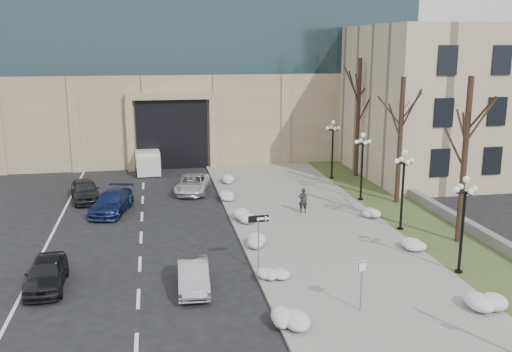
# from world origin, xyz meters

# --- Properties ---
(sidewalk) EXTENTS (9.00, 40.00, 0.12)m
(sidewalk) POSITION_xyz_m (3.50, 14.00, 0.06)
(sidewalk) COLOR gray
(sidewalk) RESTS_ON ground
(curb) EXTENTS (0.30, 40.00, 0.14)m
(curb) POSITION_xyz_m (-1.00, 14.00, 0.07)
(curb) COLOR gray
(curb) RESTS_ON ground
(grass_strip) EXTENTS (4.00, 40.00, 0.10)m
(grass_strip) POSITION_xyz_m (10.00, 14.00, 0.05)
(grass_strip) COLOR #3C4A25
(grass_strip) RESTS_ON ground
(stone_wall) EXTENTS (0.50, 30.00, 0.70)m
(stone_wall) POSITION_xyz_m (12.00, 16.00, 0.35)
(stone_wall) COLOR slate
(stone_wall) RESTS_ON ground
(classical_building) EXTENTS (22.00, 18.12, 12.00)m
(classical_building) POSITION_xyz_m (22.00, 27.98, 6.00)
(classical_building) COLOR #C4B193
(classical_building) RESTS_ON ground
(car_a) EXTENTS (1.75, 4.11, 1.38)m
(car_a) POSITION_xyz_m (-10.51, 7.89, 0.69)
(car_a) COLOR black
(car_a) RESTS_ON ground
(car_b) EXTENTS (1.48, 3.87, 1.26)m
(car_b) POSITION_xyz_m (-4.10, 6.60, 0.63)
(car_b) COLOR #A1A2A8
(car_b) RESTS_ON ground
(car_c) EXTENTS (3.01, 5.13, 1.40)m
(car_c) POSITION_xyz_m (-8.38, 19.24, 0.70)
(car_c) COLOR navy
(car_c) RESTS_ON ground
(car_d) EXTENTS (3.08, 5.00, 1.29)m
(car_d) POSITION_xyz_m (-2.93, 23.43, 0.65)
(car_d) COLOR silver
(car_d) RESTS_ON ground
(car_e) EXTENTS (2.63, 4.70, 1.51)m
(car_e) POSITION_xyz_m (-10.35, 22.50, 0.76)
(car_e) COLOR #28282D
(car_e) RESTS_ON ground
(pedestrian) EXTENTS (0.60, 0.42, 1.60)m
(pedestrian) POSITION_xyz_m (3.57, 16.67, 0.92)
(pedestrian) COLOR black
(pedestrian) RESTS_ON sidewalk
(box_truck) EXTENTS (2.24, 5.79, 1.81)m
(box_truck) POSITION_xyz_m (-6.17, 31.45, 0.88)
(box_truck) COLOR silver
(box_truck) RESTS_ON ground
(one_way_sign) EXTENTS (1.03, 0.28, 2.76)m
(one_way_sign) POSITION_xyz_m (-0.73, 8.11, 2.28)
(one_way_sign) COLOR slate
(one_way_sign) RESTS_ON ground
(keep_sign) EXTENTS (0.46, 0.20, 2.23)m
(keep_sign) POSITION_xyz_m (2.34, 3.06, 1.64)
(keep_sign) COLOR slate
(keep_sign) RESTS_ON ground
(snow_clump_b) EXTENTS (1.10, 1.60, 0.36)m
(snow_clump_b) POSITION_xyz_m (-0.90, 2.60, 0.30)
(snow_clump_b) COLOR silver
(snow_clump_b) RESTS_ON sidewalk
(snow_clump_c) EXTENTS (1.10, 1.60, 0.36)m
(snow_clump_c) POSITION_xyz_m (-0.49, 6.89, 0.30)
(snow_clump_c) COLOR silver
(snow_clump_c) RESTS_ON sidewalk
(snow_clump_d) EXTENTS (1.10, 1.60, 0.36)m
(snow_clump_d) POSITION_xyz_m (-0.64, 11.21, 0.30)
(snow_clump_d) COLOR silver
(snow_clump_d) RESTS_ON sidewalk
(snow_clump_e) EXTENTS (1.10, 1.60, 0.36)m
(snow_clump_e) POSITION_xyz_m (-0.44, 15.63, 0.30)
(snow_clump_e) COLOR silver
(snow_clump_e) RESTS_ON sidewalk
(snow_clump_f) EXTENTS (1.10, 1.60, 0.36)m
(snow_clump_f) POSITION_xyz_m (-0.56, 20.76, 0.30)
(snow_clump_f) COLOR silver
(snow_clump_f) RESTS_ON sidewalk
(snow_clump_g) EXTENTS (1.10, 1.60, 0.36)m
(snow_clump_g) POSITION_xyz_m (-0.40, 25.51, 0.30)
(snow_clump_g) COLOR silver
(snow_clump_g) RESTS_ON sidewalk
(snow_clump_h) EXTENTS (1.10, 1.60, 0.36)m
(snow_clump_h) POSITION_xyz_m (7.40, 2.59, 0.30)
(snow_clump_h) COLOR silver
(snow_clump_h) RESTS_ON sidewalk
(snow_clump_i) EXTENTS (1.10, 1.60, 0.36)m
(snow_clump_i) POSITION_xyz_m (7.47, 9.39, 0.30)
(snow_clump_i) COLOR silver
(snow_clump_i) RESTS_ON sidewalk
(snow_clump_j) EXTENTS (1.10, 1.60, 0.36)m
(snow_clump_j) POSITION_xyz_m (7.65, 15.28, 0.30)
(snow_clump_j) COLOR silver
(snow_clump_j) RESTS_ON sidewalk
(lamppost_a) EXTENTS (1.18, 1.18, 4.76)m
(lamppost_a) POSITION_xyz_m (8.30, 6.00, 3.07)
(lamppost_a) COLOR black
(lamppost_a) RESTS_ON ground
(lamppost_b) EXTENTS (1.18, 1.18, 4.76)m
(lamppost_b) POSITION_xyz_m (8.30, 12.50, 3.07)
(lamppost_b) COLOR black
(lamppost_b) RESTS_ON ground
(lamppost_c) EXTENTS (1.18, 1.18, 4.76)m
(lamppost_c) POSITION_xyz_m (8.30, 19.00, 3.07)
(lamppost_c) COLOR black
(lamppost_c) RESTS_ON ground
(lamppost_d) EXTENTS (1.18, 1.18, 4.76)m
(lamppost_d) POSITION_xyz_m (8.30, 25.50, 3.07)
(lamppost_d) COLOR black
(lamppost_d) RESTS_ON ground
(tree_near) EXTENTS (3.20, 3.20, 9.00)m
(tree_near) POSITION_xyz_m (10.50, 10.00, 5.83)
(tree_near) COLOR black
(tree_near) RESTS_ON ground
(tree_mid) EXTENTS (3.20, 3.20, 8.50)m
(tree_mid) POSITION_xyz_m (10.50, 18.00, 5.50)
(tree_mid) COLOR black
(tree_mid) RESTS_ON ground
(tree_far) EXTENTS (3.20, 3.20, 9.50)m
(tree_far) POSITION_xyz_m (10.50, 26.00, 6.15)
(tree_far) COLOR black
(tree_far) RESTS_ON ground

